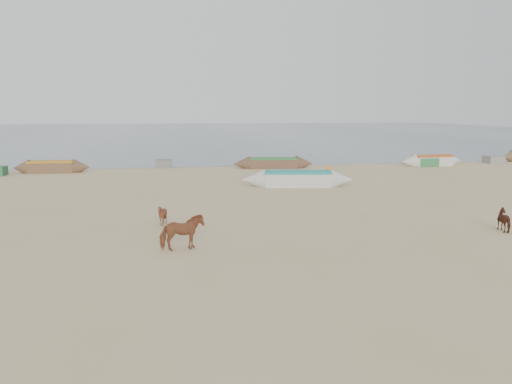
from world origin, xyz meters
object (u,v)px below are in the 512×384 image
cow_adult (182,232)px  calf_front (162,215)px  calf_right (506,220)px  near_canoe (297,179)px

cow_adult → calf_front: (-0.67, 3.54, -0.17)m
calf_right → cow_adult: bearing=76.7°
cow_adult → calf_right: cow_adult is taller
cow_adult → near_canoe: cow_adult is taller
cow_adult → calf_right: (11.56, 0.61, -0.16)m
calf_front → near_canoe: size_ratio=0.13×
cow_adult → near_canoe: size_ratio=0.21×
cow_adult → calf_front: cow_adult is taller
calf_front → near_canoe: bearing=104.7°
near_canoe → calf_front: bearing=-122.0°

